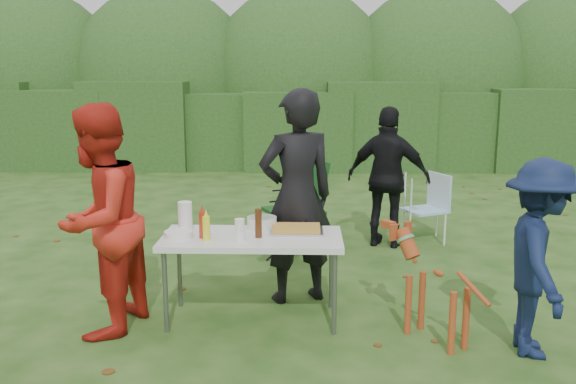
{
  "coord_description": "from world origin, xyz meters",
  "views": [
    {
      "loc": [
        0.13,
        -5.0,
        2.12
      ],
      "look_at": [
        -0.02,
        0.45,
        1.0
      ],
      "focal_mm": 38.0,
      "sensor_mm": 36.0,
      "label": 1
    }
  ],
  "objects_px": {
    "mustard_bottle": "(206,228)",
    "person_red_jacket": "(99,221)",
    "dog": "(437,290)",
    "ketchup_bottle": "(203,225)",
    "person_cook": "(297,197)",
    "child": "(539,258)",
    "folding_table": "(252,242)",
    "person_black_puffy": "(388,178)",
    "beer_bottle": "(258,223)",
    "lawn_chair": "(424,207)",
    "camping_chair": "(293,205)",
    "paper_towel_roll": "(185,217)"
  },
  "relations": [
    {
      "from": "mustard_bottle",
      "to": "person_red_jacket",
      "type": "bearing_deg",
      "value": -171.99
    },
    {
      "from": "dog",
      "to": "mustard_bottle",
      "type": "height_order",
      "value": "mustard_bottle"
    },
    {
      "from": "mustard_bottle",
      "to": "ketchup_bottle",
      "type": "bearing_deg",
      "value": 121.51
    },
    {
      "from": "person_cook",
      "to": "child",
      "type": "distance_m",
      "value": 2.08
    },
    {
      "from": "folding_table",
      "to": "person_black_puffy",
      "type": "relative_size",
      "value": 0.9
    },
    {
      "from": "person_red_jacket",
      "to": "child",
      "type": "relative_size",
      "value": 1.25
    },
    {
      "from": "beer_bottle",
      "to": "lawn_chair",
      "type": "bearing_deg",
      "value": 53.56
    },
    {
      "from": "child",
      "to": "person_black_puffy",
      "type": "bearing_deg",
      "value": 22.6
    },
    {
      "from": "lawn_chair",
      "to": "beer_bottle",
      "type": "distance_m",
      "value": 3.17
    },
    {
      "from": "camping_chair",
      "to": "person_black_puffy",
      "type": "bearing_deg",
      "value": 165.05
    },
    {
      "from": "person_red_jacket",
      "to": "mustard_bottle",
      "type": "xyz_separation_m",
      "value": [
        0.83,
        0.12,
        -0.09
      ]
    },
    {
      "from": "lawn_chair",
      "to": "ketchup_bottle",
      "type": "height_order",
      "value": "ketchup_bottle"
    },
    {
      "from": "folding_table",
      "to": "lawn_chair",
      "type": "relative_size",
      "value": 1.78
    },
    {
      "from": "person_black_puffy",
      "to": "ketchup_bottle",
      "type": "height_order",
      "value": "person_black_puffy"
    },
    {
      "from": "dog",
      "to": "camping_chair",
      "type": "height_order",
      "value": "camping_chair"
    },
    {
      "from": "person_red_jacket",
      "to": "mustard_bottle",
      "type": "relative_size",
      "value": 9.26
    },
    {
      "from": "child",
      "to": "beer_bottle",
      "type": "relative_size",
      "value": 6.18
    },
    {
      "from": "person_red_jacket",
      "to": "lawn_chair",
      "type": "bearing_deg",
      "value": 143.91
    },
    {
      "from": "paper_towel_roll",
      "to": "person_cook",
      "type": "bearing_deg",
      "value": 20.46
    },
    {
      "from": "folding_table",
      "to": "person_black_puffy",
      "type": "bearing_deg",
      "value": 57.37
    },
    {
      "from": "person_black_puffy",
      "to": "child",
      "type": "xyz_separation_m",
      "value": [
        0.74,
        -2.79,
        -0.1
      ]
    },
    {
      "from": "dog",
      "to": "beer_bottle",
      "type": "height_order",
      "value": "beer_bottle"
    },
    {
      "from": "person_red_jacket",
      "to": "person_black_puffy",
      "type": "bearing_deg",
      "value": 146.1
    },
    {
      "from": "child",
      "to": "mustard_bottle",
      "type": "height_order",
      "value": "child"
    },
    {
      "from": "person_red_jacket",
      "to": "ketchup_bottle",
      "type": "bearing_deg",
      "value": 115.75
    },
    {
      "from": "person_black_puffy",
      "to": "paper_towel_roll",
      "type": "distance_m",
      "value": 2.92
    },
    {
      "from": "lawn_chair",
      "to": "beer_bottle",
      "type": "height_order",
      "value": "beer_bottle"
    },
    {
      "from": "person_black_puffy",
      "to": "person_red_jacket",
      "type": "bearing_deg",
      "value": 62.84
    },
    {
      "from": "camping_chair",
      "to": "mustard_bottle",
      "type": "xyz_separation_m",
      "value": [
        -0.67,
        -2.16,
        0.3
      ]
    },
    {
      "from": "lawn_chair",
      "to": "paper_towel_roll",
      "type": "relative_size",
      "value": 3.23
    },
    {
      "from": "dog",
      "to": "paper_towel_roll",
      "type": "relative_size",
      "value": 3.45
    },
    {
      "from": "folding_table",
      "to": "camping_chair",
      "type": "height_order",
      "value": "camping_chair"
    },
    {
      "from": "folding_table",
      "to": "camping_chair",
      "type": "bearing_deg",
      "value": 81.28
    },
    {
      "from": "person_cook",
      "to": "mustard_bottle",
      "type": "xyz_separation_m",
      "value": [
        -0.72,
        -0.61,
        -0.13
      ]
    },
    {
      "from": "child",
      "to": "person_red_jacket",
      "type": "bearing_deg",
      "value": 92.72
    },
    {
      "from": "person_red_jacket",
      "to": "child",
      "type": "xyz_separation_m",
      "value": [
        3.36,
        -0.3,
        -0.18
      ]
    },
    {
      "from": "child",
      "to": "mustard_bottle",
      "type": "bearing_deg",
      "value": 88.45
    },
    {
      "from": "ketchup_bottle",
      "to": "dog",
      "type": "bearing_deg",
      "value": -9.48
    },
    {
      "from": "child",
      "to": "camping_chair",
      "type": "height_order",
      "value": "child"
    },
    {
      "from": "lawn_chair",
      "to": "mustard_bottle",
      "type": "relative_size",
      "value": 4.2
    },
    {
      "from": "folding_table",
      "to": "child",
      "type": "bearing_deg",
      "value": -14.37
    },
    {
      "from": "person_red_jacket",
      "to": "paper_towel_roll",
      "type": "relative_size",
      "value": 7.12
    },
    {
      "from": "folding_table",
      "to": "lawn_chair",
      "type": "bearing_deg",
      "value": 52.25
    },
    {
      "from": "person_cook",
      "to": "person_red_jacket",
      "type": "distance_m",
      "value": 1.72
    },
    {
      "from": "person_cook",
      "to": "lawn_chair",
      "type": "relative_size",
      "value": 2.31
    },
    {
      "from": "person_red_jacket",
      "to": "child",
      "type": "height_order",
      "value": "person_red_jacket"
    },
    {
      "from": "beer_bottle",
      "to": "person_black_puffy",
      "type": "bearing_deg",
      "value": 58.92
    },
    {
      "from": "folding_table",
      "to": "ketchup_bottle",
      "type": "xyz_separation_m",
      "value": [
        -0.4,
        -0.07,
        0.16
      ]
    },
    {
      "from": "lawn_chair",
      "to": "beer_bottle",
      "type": "relative_size",
      "value": 3.5
    },
    {
      "from": "paper_towel_roll",
      "to": "folding_table",
      "type": "bearing_deg",
      "value": -11.67
    }
  ]
}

